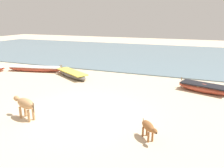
% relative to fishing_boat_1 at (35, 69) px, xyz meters
% --- Properties ---
extents(ground, '(80.00, 80.00, 0.00)m').
position_rel_fishing_boat_1_xyz_m(ground, '(7.74, -5.87, -0.23)').
color(ground, beige).
extents(sea_water, '(60.00, 20.00, 0.08)m').
position_rel_fishing_boat_1_xyz_m(sea_water, '(7.74, 12.03, -0.19)').
color(sea_water, slate).
rests_on(sea_water, ground).
extents(fishing_boat_1, '(4.82, 1.84, 0.61)m').
position_rel_fishing_boat_1_xyz_m(fishing_boat_1, '(0.00, 0.00, 0.00)').
color(fishing_boat_1, '#B74733').
rests_on(fishing_boat_1, ground).
extents(fishing_boat_2, '(3.19, 1.85, 0.69)m').
position_rel_fishing_boat_1_xyz_m(fishing_boat_2, '(13.00, -0.64, 0.04)').
color(fishing_boat_2, '#B74733').
rests_on(fishing_boat_2, ground).
extents(fishing_boat_4, '(3.65, 2.66, 0.64)m').
position_rel_fishing_boat_1_xyz_m(fishing_boat_4, '(3.81, -0.49, 0.01)').
color(fishing_boat_4, '#5B5651').
rests_on(fishing_boat_4, ground).
extents(cow_adult_tan, '(1.45, 0.69, 0.96)m').
position_rel_fishing_boat_1_xyz_m(cow_adult_tan, '(5.72, -7.46, 0.46)').
color(cow_adult_tan, tan).
rests_on(cow_adult_tan, ground).
extents(calf_near_brown, '(0.82, 0.91, 0.68)m').
position_rel_fishing_boat_1_xyz_m(calf_near_brown, '(11.09, -7.21, 0.26)').
color(calf_near_brown, brown).
rests_on(calf_near_brown, ground).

